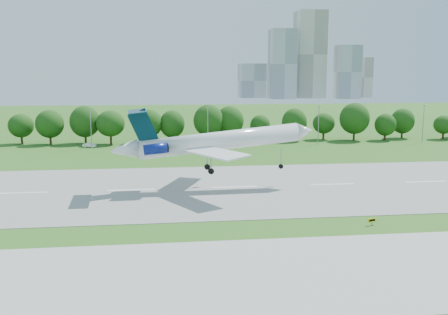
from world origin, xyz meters
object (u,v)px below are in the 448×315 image
Objects in this scene: service_vehicle_b at (164,146)px; taxi_sign_left at (372,220)px; service_vehicle_a at (90,145)px; airliner at (210,141)px.

taxi_sign_left is at bearing -141.24° from service_vehicle_b.
service_vehicle_b is (22.43, -4.74, 0.01)m from service_vehicle_a.
taxi_sign_left is 0.36× the size of service_vehicle_a.
taxi_sign_left is 0.37× the size of service_vehicle_b.
service_vehicle_a is (-52.50, 86.71, -0.10)m from taxi_sign_left.
service_vehicle_b is at bearing 94.99° from airliner.
airliner reaches higher than service_vehicle_a.
taxi_sign_left is at bearing -133.58° from service_vehicle_a.
service_vehicle_b is (-30.07, 81.97, -0.09)m from taxi_sign_left.
service_vehicle_a is at bearing 96.69° from service_vehicle_b.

